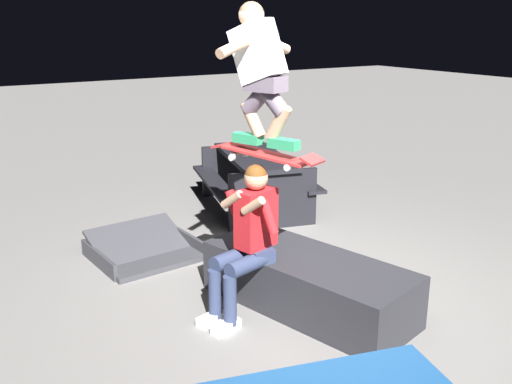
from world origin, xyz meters
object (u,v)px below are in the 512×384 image
at_px(person_sitting_on_ledge, 247,235).
at_px(kicker_ramp, 145,252).
at_px(skater_airborne, 260,68).
at_px(ledge_box_main, 308,283).
at_px(picnic_table_back, 255,173).
at_px(skateboard, 265,155).

relative_size(person_sitting_on_ledge, kicker_ramp, 1.19).
bearing_deg(skater_airborne, ledge_box_main, -126.96).
relative_size(skater_airborne, picnic_table_back, 0.56).
height_order(ledge_box_main, kicker_ramp, ledge_box_main).
xyz_separation_m(person_sitting_on_ledge, picnic_table_back, (2.37, -1.56, -0.22)).
xyz_separation_m(ledge_box_main, skater_airborne, (0.25, 0.34, 1.83)).
bearing_deg(ledge_box_main, skateboard, 57.68).
height_order(skater_airborne, picnic_table_back, skater_airborne).
bearing_deg(picnic_table_back, skateboard, 149.67).
bearing_deg(kicker_ramp, skater_airborne, -163.56).
bearing_deg(skateboard, ledge_box_main, -122.32).
relative_size(skater_airborne, kicker_ramp, 1.02).
bearing_deg(picnic_table_back, ledge_box_main, 157.46).
xyz_separation_m(skateboard, skater_airborne, (0.05, 0.02, 0.69)).
xyz_separation_m(person_sitting_on_ledge, kicker_ramp, (1.62, 0.30, -0.66)).
bearing_deg(kicker_ramp, picnic_table_back, -68.07).
distance_m(skateboard, skater_airborne, 0.69).
relative_size(ledge_box_main, picnic_table_back, 0.95).
height_order(ledge_box_main, skateboard, skateboard).
bearing_deg(person_sitting_on_ledge, kicker_ramp, 10.56).
distance_m(skateboard, picnic_table_back, 2.88).
xyz_separation_m(ledge_box_main, person_sitting_on_ledge, (0.20, 0.50, 0.49)).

